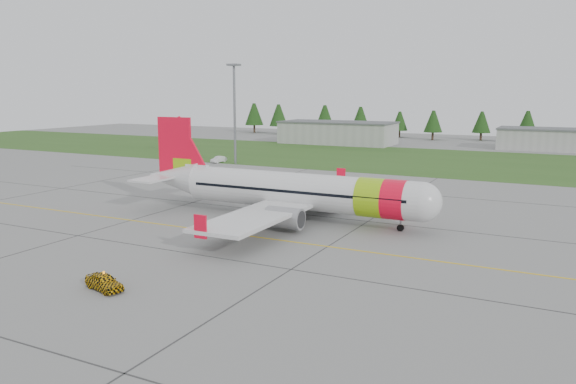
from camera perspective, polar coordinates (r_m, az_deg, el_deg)
The scene contains 10 objects.
ground at distance 53.07m, azimuth -9.44°, elevation -6.26°, with size 320.00×320.00×0.00m, color gray.
aircraft at distance 65.84m, azimuth 0.45°, elevation 0.09°, with size 38.43×35.20×11.65m.
follow_me_car at distance 45.01m, azimuth -18.25°, elevation -7.17°, with size 1.50×1.27×3.74m, color yellow.
service_van at distance 119.96m, azimuth -7.08°, elevation 3.96°, with size 1.42×1.34×4.07m, color silver.
grass_strip at distance 127.45m, azimuth 12.90°, elevation 3.23°, with size 320.00×50.00×0.03m, color #30561E.
taxi_guideline at distance 59.45m, azimuth -4.88°, elevation -4.35°, with size 120.00×0.25×0.02m, color gold.
hangar_west at distance 162.95m, azimuth 5.06°, elevation 5.96°, with size 32.00×14.00×6.00m, color #A8A8A3.
hangar_east at distance 159.43m, azimuth 24.93°, elevation 4.82°, with size 24.00×12.00×5.20m, color #A8A8A3.
floodlight_mast at distance 117.02m, azimuth -5.44°, elevation 7.74°, with size 0.50×0.50×20.00m, color slate.
treeline at distance 181.70m, azimuth 17.31°, elevation 6.61°, with size 160.00×8.00×10.00m, color #1C3F14, non-canonical shape.
Camera 1 is at (30.41, -40.87, 14.90)m, focal length 35.00 mm.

